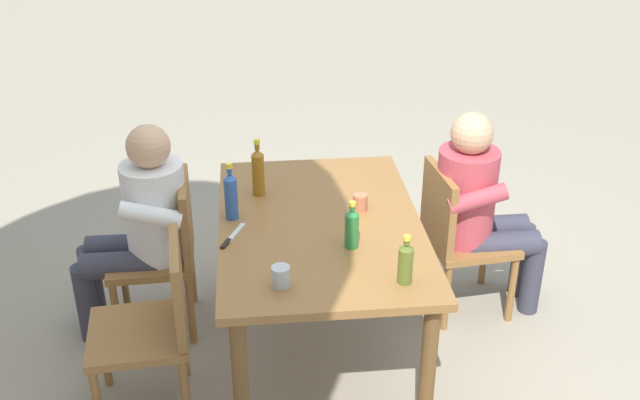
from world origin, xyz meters
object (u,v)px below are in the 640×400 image
chair_far_right (166,247)px  chair_near_right (457,233)px  chair_far_left (154,321)px  dining_table (320,240)px  bottle_olive (406,262)px  person_in_plaid_shirt (479,204)px  bottle_amber (258,171)px  bottle_green (352,228)px  table_knife (231,237)px  person_in_white_shirt (141,221)px  cup_steel (281,276)px  bottle_blue (231,195)px  cup_terracotta (360,202)px

chair_far_right → chair_near_right: 1.57m
chair_far_left → dining_table: bearing=-67.9°
bottle_olive → chair_near_right: bearing=-29.4°
chair_near_right → dining_table: bearing=112.0°
person_in_plaid_shirt → dining_table: bearing=110.0°
chair_far_left → bottle_amber: size_ratio=2.85×
bottle_green → bottle_amber: (0.56, 0.40, 0.03)m
bottle_green → dining_table: bearing=26.4°
chair_near_right → chair_far_left: bearing=112.1°
bottle_olive → table_knife: (0.43, 0.72, -0.09)m
person_in_white_shirt → cup_steel: 1.09m
bottle_amber → bottle_blue: bearing=150.2°
chair_near_right → bottle_green: 0.95m
person_in_plaid_shirt → person_in_white_shirt: bearing=90.0°
dining_table → bottle_amber: 0.49m
bottle_blue → person_in_plaid_shirt: bearing=-79.7°
bottle_green → cup_steel: bottle_green is taller
person_in_plaid_shirt → chair_near_right: bearing=94.5°
bottle_amber → cup_steel: size_ratio=3.42×
chair_far_left → cup_terracotta: (0.42, -0.99, 0.33)m
chair_far_right → cup_steel: 1.07m
cup_steel → bottle_green: bearing=-50.3°
chair_far_left → person_in_white_shirt: bearing=9.6°
chair_near_right → person_in_white_shirt: 1.69m
chair_far_left → bottle_amber: bearing=-38.0°
chair_far_right → cup_terracotta: size_ratio=10.31×
chair_near_right → person_in_white_shirt: bearing=89.7°
chair_near_right → person_in_plaid_shirt: size_ratio=0.74×
person_in_white_shirt → cup_steel: bearing=-141.2°
chair_far_right → bottle_olive: (-0.87, -1.08, 0.38)m
bottle_blue → bottle_olive: bearing=-131.2°
cup_steel → chair_far_left: bearing=70.9°
person_in_white_shirt → table_knife: size_ratio=5.18×
chair_far_left → cup_terracotta: 1.13m
bottle_blue → bottle_amber: bottle_amber is taller
bottle_amber → cup_steel: 0.85m
person_in_white_shirt → cup_steel: size_ratio=13.21×
bottle_green → chair_far_left: bearing=95.1°
dining_table → cup_steel: bearing=157.2°
bottle_green → cup_terracotta: size_ratio=2.70×
table_knife → cup_steel: bearing=-153.0°
bottle_olive → bottle_blue: size_ratio=0.77×
bottle_blue → bottle_amber: bearing=-29.8°
chair_near_right → bottle_blue: bearing=100.9°
bottle_green → cup_terracotta: 0.36m
person_in_plaid_shirt → bottle_amber: person_in_plaid_shirt is taller
bottle_olive → bottle_green: (0.30, 0.18, 0.00)m
bottle_amber → cup_steel: (-0.84, -0.07, -0.09)m
chair_near_right → bottle_amber: 1.15m
dining_table → cup_steel: 0.58m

